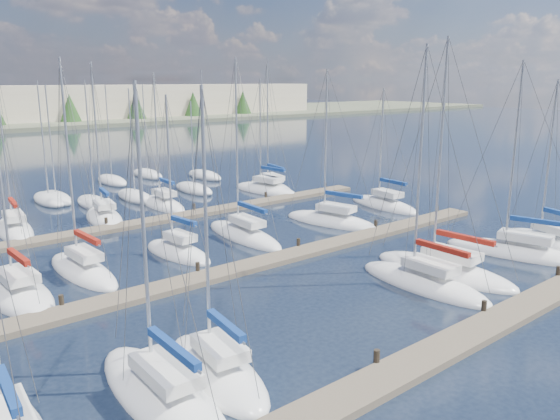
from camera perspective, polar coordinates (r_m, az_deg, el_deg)
ground at (r=73.80m, az=-23.25°, el=3.43°), size 400.00×400.00×0.00m
dock_near at (r=25.82m, az=17.55°, el=-13.22°), size 44.00×1.93×1.10m
dock_mid at (r=34.70m, az=-2.11°, el=-5.59°), size 44.00×1.93×1.10m
dock_far at (r=46.19m, az=-12.66°, el=-1.05°), size 44.00×1.93×1.10m
sailboat_l at (r=44.95m, az=5.42°, el=-1.15°), size 4.73×9.03×13.02m
sailboat_b at (r=21.67m, az=-12.25°, el=-18.32°), size 2.89×8.90×12.21m
sailboat_j at (r=37.34m, az=-10.62°, el=-4.37°), size 2.97×6.72×11.31m
sailboat_c at (r=22.77m, az=-6.61°, el=-16.37°), size 3.50×7.36×12.05m
sailboat_i at (r=35.40m, az=-19.90°, el=-5.96°), size 2.74×8.32×13.49m
sailboat_g at (r=43.29m, az=26.10°, el=-3.06°), size 4.25×7.60×12.25m
sailboat_p at (r=51.82m, az=-12.13°, el=0.58°), size 2.77×7.54×12.79m
sailboat_d at (r=32.44m, az=14.74°, el=-7.37°), size 2.79×8.68×14.07m
sailboat_h at (r=33.11m, az=-25.73°, el=-7.89°), size 3.27×7.84×13.05m
sailboat_m at (r=51.36m, az=10.81°, el=0.52°), size 3.29×8.37×11.51m
sailboat_r at (r=59.05m, az=-0.96°, el=2.45°), size 4.30×9.14×14.32m
sailboat_k at (r=40.82m, az=-3.80°, el=-2.61°), size 2.93×9.21×13.76m
sailboat_n at (r=46.89m, az=-25.99°, el=-1.84°), size 3.27×8.33×14.63m
sailboat_f at (r=40.00m, az=23.51°, el=-4.09°), size 5.02×9.84×13.43m
sailboat_q at (r=57.49m, az=-1.52°, el=2.13°), size 4.10×8.86×12.35m
sailboat_o at (r=48.26m, az=-17.90°, el=-0.71°), size 3.86×7.56×13.64m
sailboat_e at (r=34.76m, az=16.75°, el=-6.10°), size 3.75×9.53×14.61m
distant_boats at (r=57.20m, az=-22.82°, el=1.13°), size 36.93×20.75×13.30m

